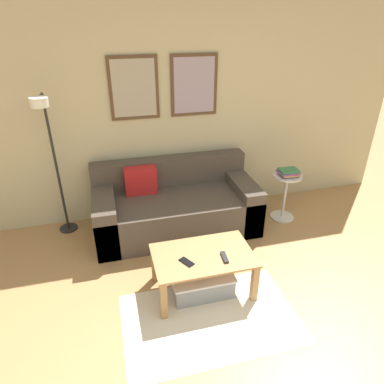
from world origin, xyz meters
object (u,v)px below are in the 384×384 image
at_px(couch, 175,206).
at_px(floor_lamp, 50,146).
at_px(coffee_table, 203,261).
at_px(side_table, 285,193).
at_px(storage_bin, 202,283).
at_px(cell_phone, 187,262).
at_px(book_stack, 289,173).
at_px(remote_control, 225,257).

distance_m(couch, floor_lamp, 1.50).
xyz_separation_m(couch, floor_lamp, (-1.25, 0.14, 0.81)).
relative_size(coffee_table, side_table, 1.53).
height_order(couch, side_table, couch).
xyz_separation_m(storage_bin, cell_phone, (-0.15, -0.04, 0.30)).
bearing_deg(side_table, book_stack, -94.89).
relative_size(couch, coffee_table, 2.08).
bearing_deg(floor_lamp, couch, -6.42).
relative_size(side_table, remote_control, 3.90).
relative_size(remote_control, cell_phone, 1.07).
height_order(floor_lamp, remote_control, floor_lamp).
height_order(book_stack, remote_control, book_stack).
distance_m(storage_bin, cell_phone, 0.34).
height_order(storage_bin, remote_control, remote_control).
xyz_separation_m(floor_lamp, book_stack, (2.61, -0.28, -0.47)).
distance_m(storage_bin, book_stack, 1.75).
height_order(coffee_table, remote_control, remote_control).
relative_size(book_stack, cell_phone, 1.74).
bearing_deg(couch, storage_bin, -89.81).
relative_size(coffee_table, storage_bin, 1.59).
height_order(floor_lamp, side_table, floor_lamp).
bearing_deg(couch, side_table, -5.49).
bearing_deg(book_stack, remote_control, -137.93).
bearing_deg(floor_lamp, cell_phone, -49.71).
distance_m(couch, cell_phone, 1.18).
bearing_deg(coffee_table, storage_bin, -120.89).
height_order(side_table, book_stack, book_stack).
xyz_separation_m(couch, cell_phone, (-0.14, -1.17, 0.12)).
bearing_deg(cell_phone, couch, 52.71).
relative_size(storage_bin, floor_lamp, 0.35).
xyz_separation_m(couch, book_stack, (1.36, -0.14, 0.34)).
relative_size(couch, side_table, 3.17).
distance_m(side_table, remote_control, 1.58).
bearing_deg(remote_control, book_stack, 46.31).
bearing_deg(floor_lamp, coffee_table, -44.19).
relative_size(floor_lamp, cell_phone, 11.53).
bearing_deg(remote_control, coffee_table, 154.52).
distance_m(coffee_table, side_table, 1.65).
distance_m(coffee_table, storage_bin, 0.22).
distance_m(storage_bin, remote_control, 0.36).
bearing_deg(couch, remote_control, -80.96).
xyz_separation_m(coffee_table, floor_lamp, (-1.28, 1.24, 0.77)).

